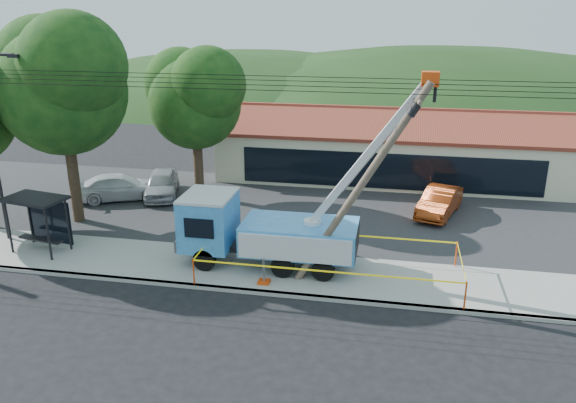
% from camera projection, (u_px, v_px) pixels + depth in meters
% --- Properties ---
extents(ground, '(120.00, 120.00, 0.00)m').
position_uv_depth(ground, '(264.00, 323.00, 20.36)').
color(ground, black).
rests_on(ground, ground).
extents(curb, '(60.00, 0.25, 0.15)m').
position_uv_depth(curb, '(276.00, 294.00, 22.28)').
color(curb, gray).
rests_on(curb, ground).
extents(sidewalk, '(60.00, 4.00, 0.15)m').
position_uv_depth(sidewalk, '(285.00, 273.00, 24.04)').
color(sidewalk, gray).
rests_on(sidewalk, ground).
extents(parking_lot, '(60.00, 12.00, 0.10)m').
position_uv_depth(parking_lot, '(313.00, 210.00, 31.47)').
color(parking_lot, '#28282B').
rests_on(parking_lot, ground).
extents(strip_mall, '(22.50, 8.53, 4.67)m').
position_uv_depth(strip_mall, '(390.00, 149.00, 37.55)').
color(strip_mall, beige).
rests_on(strip_mall, ground).
extents(tree_west_near, '(7.56, 6.72, 10.80)m').
position_uv_depth(tree_west_near, '(61.00, 79.00, 27.45)').
color(tree_west_near, '#332316').
rests_on(tree_west_near, ground).
extents(tree_lot, '(6.30, 5.60, 8.94)m').
position_uv_depth(tree_lot, '(195.00, 94.00, 31.63)').
color(tree_lot, '#332316').
rests_on(tree_lot, ground).
extents(hill_west, '(78.40, 56.00, 28.00)m').
position_uv_depth(hill_west, '(249.00, 94.00, 74.05)').
color(hill_west, '#193212').
rests_on(hill_west, ground).
extents(hill_center, '(89.60, 64.00, 32.00)m').
position_uv_depth(hill_center, '(444.00, 99.00, 69.58)').
color(hill_center, '#193212').
rests_on(hill_center, ground).
extents(utility_truck, '(10.45, 4.10, 8.45)m').
position_uv_depth(utility_truck, '(264.00, 229.00, 24.23)').
color(utility_truck, black).
rests_on(utility_truck, ground).
extents(leaning_pole, '(5.03, 1.67, 8.34)m').
position_uv_depth(leaning_pole, '(366.00, 178.00, 21.47)').
color(leaning_pole, brown).
rests_on(leaning_pole, ground).
extents(bus_shelter, '(2.95, 2.12, 2.60)m').
position_uv_depth(bus_shelter, '(39.00, 211.00, 25.57)').
color(bus_shelter, black).
rests_on(bus_shelter, ground).
extents(caution_tape, '(10.67, 3.87, 1.12)m').
position_uv_depth(caution_tape, '(330.00, 257.00, 23.44)').
color(caution_tape, '#E6410C').
rests_on(caution_tape, ground).
extents(car_silver, '(3.08, 4.87, 1.54)m').
position_uv_depth(car_silver, '(163.00, 197.00, 33.76)').
color(car_silver, '#A0A2A6').
rests_on(car_silver, ground).
extents(car_red, '(2.87, 4.74, 1.48)m').
position_uv_depth(car_red, '(438.00, 216.00, 30.77)').
color(car_red, '#93320E').
rests_on(car_red, ground).
extents(car_white, '(5.47, 4.11, 1.47)m').
position_uv_depth(car_white, '(121.00, 200.00, 33.27)').
color(car_white, silver).
rests_on(car_white, ground).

